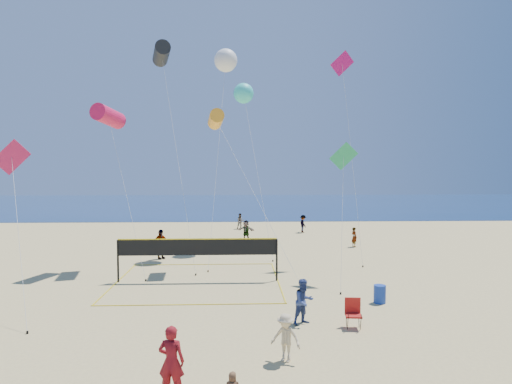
{
  "coord_description": "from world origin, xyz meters",
  "views": [
    {
      "loc": [
        0.36,
        -12.91,
        5.92
      ],
      "look_at": [
        0.9,
        2.0,
        5.14
      ],
      "focal_mm": 32.0,
      "sensor_mm": 36.0,
      "label": 1
    }
  ],
  "objects_px": {
    "camp_chair": "(353,311)",
    "volleyball_net": "(198,252)",
    "woman": "(171,361)",
    "trash_barrel": "(380,294)"
  },
  "relations": [
    {
      "from": "woman",
      "to": "camp_chair",
      "type": "distance_m",
      "value": 7.77
    },
    {
      "from": "camp_chair",
      "to": "trash_barrel",
      "type": "height_order",
      "value": "camp_chair"
    },
    {
      "from": "camp_chair",
      "to": "volleyball_net",
      "type": "bearing_deg",
      "value": 137.63
    },
    {
      "from": "woman",
      "to": "trash_barrel",
      "type": "height_order",
      "value": "woman"
    },
    {
      "from": "camp_chair",
      "to": "volleyball_net",
      "type": "xyz_separation_m",
      "value": [
        -6.39,
        7.14,
        0.92
      ]
    },
    {
      "from": "camp_chair",
      "to": "volleyball_net",
      "type": "height_order",
      "value": "volleyball_net"
    },
    {
      "from": "woman",
      "to": "trash_barrel",
      "type": "bearing_deg",
      "value": -126.51
    },
    {
      "from": "volleyball_net",
      "to": "trash_barrel",
      "type": "bearing_deg",
      "value": -26.6
    },
    {
      "from": "trash_barrel",
      "to": "volleyball_net",
      "type": "height_order",
      "value": "volleyball_net"
    },
    {
      "from": "camp_chair",
      "to": "trash_barrel",
      "type": "relative_size",
      "value": 1.52
    }
  ]
}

